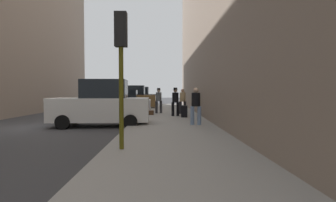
{
  "coord_description": "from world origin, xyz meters",
  "views": [
    {
      "loc": [
        5.6,
        -12.36,
        1.68
      ],
      "look_at": [
        5.96,
        6.48,
        1.0
      ],
      "focal_mm": 28.0,
      "sensor_mm": 36.0,
      "label": 1
    }
  ],
  "objects": [
    {
      "name": "ground_plane",
      "position": [
        0.0,
        0.0,
        0.0
      ],
      "size": [
        120.0,
        120.0,
        0.0
      ],
      "primitive_type": "plane",
      "color": "#38383A"
    },
    {
      "name": "sidewalk",
      "position": [
        6.0,
        0.0,
        0.07
      ],
      "size": [
        4.0,
        40.0,
        0.15
      ],
      "primitive_type": "cube",
      "color": "gray",
      "rests_on": "ground_plane"
    },
    {
      "name": "parked_white_van",
      "position": [
        2.65,
        0.26,
        1.03
      ],
      "size": [
        4.67,
        2.19,
        2.25
      ],
      "color": "silver",
      "rests_on": "ground_plane"
    },
    {
      "name": "parked_silver_sedan",
      "position": [
        2.65,
        6.21,
        0.85
      ],
      "size": [
        4.25,
        2.15,
        1.79
      ],
      "color": "#B7BABF",
      "rests_on": "ground_plane"
    },
    {
      "name": "parked_bronze_suv",
      "position": [
        2.65,
        12.6,
        1.03
      ],
      "size": [
        4.61,
        2.07,
        2.25
      ],
      "color": "brown",
      "rests_on": "ground_plane"
    },
    {
      "name": "parked_black_suv",
      "position": [
        2.65,
        19.59,
        1.03
      ],
      "size": [
        4.65,
        2.15,
        2.25
      ],
      "color": "black",
      "rests_on": "ground_plane"
    },
    {
      "name": "fire_hydrant",
      "position": [
        4.45,
        5.76,
        0.5
      ],
      "size": [
        0.42,
        0.22,
        0.7
      ],
      "color": "red",
      "rests_on": "sidewalk"
    },
    {
      "name": "traffic_light",
      "position": [
        4.5,
        -5.43,
        2.76
      ],
      "size": [
        0.32,
        0.32,
        3.6
      ],
      "color": "#514C0F",
      "rests_on": "sidewalk"
    },
    {
      "name": "pedestrian_with_fedora",
      "position": [
        6.38,
        4.02,
        1.14
      ],
      "size": [
        0.53,
        0.48,
        1.78
      ],
      "color": "black",
      "rests_on": "sidewalk"
    },
    {
      "name": "pedestrian_in_jeans",
      "position": [
        7.11,
        -0.38,
        1.1
      ],
      "size": [
        0.51,
        0.43,
        1.71
      ],
      "color": "#728CB2",
      "rests_on": "sidewalk"
    },
    {
      "name": "pedestrian_in_tan_coat",
      "position": [
        6.95,
        5.56,
        1.1
      ],
      "size": [
        0.53,
        0.49,
        1.71
      ],
      "color": "black",
      "rests_on": "sidewalk"
    },
    {
      "name": "pedestrian_with_beanie",
      "position": [
        5.3,
        6.26,
        1.14
      ],
      "size": [
        0.53,
        0.48,
        1.78
      ],
      "color": "#333338",
      "rests_on": "sidewalk"
    },
    {
      "name": "rolling_suitcase",
      "position": [
        6.89,
        3.28,
        0.49
      ],
      "size": [
        0.43,
        0.6,
        1.04
      ],
      "color": "black",
      "rests_on": "sidewalk"
    },
    {
      "name": "duffel_bag",
      "position": [
        4.82,
        4.9,
        0.29
      ],
      "size": [
        0.32,
        0.44,
        0.28
      ],
      "color": "#472D19",
      "rests_on": "sidewalk"
    }
  ]
}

